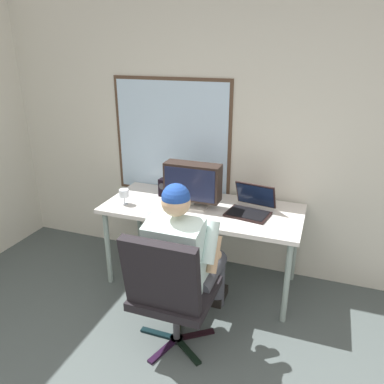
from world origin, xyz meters
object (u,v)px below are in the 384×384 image
(crt_monitor, at_px, (193,183))
(laptop, at_px, (251,205))
(wine_glass, at_px, (124,194))
(desk_speaker, at_px, (164,187))
(desk, at_px, (202,213))
(office_chair, at_px, (169,288))
(person_seated, at_px, (184,255))

(crt_monitor, xyz_separation_m, laptop, (0.50, 0.05, -0.15))
(wine_glass, bearing_deg, desk_speaker, 49.31)
(desk, height_order, office_chair, office_chair)
(crt_monitor, relative_size, desk_speaker, 2.93)
(person_seated, relative_size, desk_speaker, 7.47)
(desk, xyz_separation_m, person_seated, (0.07, -0.61, -0.05))
(person_seated, bearing_deg, wine_glass, 148.35)
(office_chair, relative_size, person_seated, 0.78)
(desk, relative_size, person_seated, 1.38)
(office_chair, distance_m, crt_monitor, 0.99)
(office_chair, bearing_deg, desk_speaker, 115.13)
(crt_monitor, height_order, wine_glass, crt_monitor)
(office_chair, height_order, laptop, laptop)
(desk, xyz_separation_m, desk_speaker, (-0.41, 0.12, 0.14))
(desk, bearing_deg, wine_glass, -165.81)
(desk, bearing_deg, laptop, 6.18)
(wine_glass, bearing_deg, person_seated, -31.65)
(desk, relative_size, laptop, 4.34)
(person_seated, bearing_deg, desk, 96.48)
(crt_monitor, xyz_separation_m, desk_speaker, (-0.32, 0.13, -0.13))
(laptop, bearing_deg, desk_speaker, 174.49)
(person_seated, relative_size, wine_glass, 9.07)
(crt_monitor, bearing_deg, person_seated, -75.68)
(desk_speaker, bearing_deg, laptop, -5.51)
(office_chair, bearing_deg, person_seated, 89.87)
(crt_monitor, distance_m, desk_speaker, 0.37)
(office_chair, relative_size, wine_glass, 7.11)
(person_seated, distance_m, crt_monitor, 0.70)
(desk_speaker, bearing_deg, office_chair, -64.87)
(office_chair, relative_size, crt_monitor, 2.00)
(wine_glass, distance_m, desk_speaker, 0.38)
(desk_speaker, bearing_deg, desk, -16.88)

